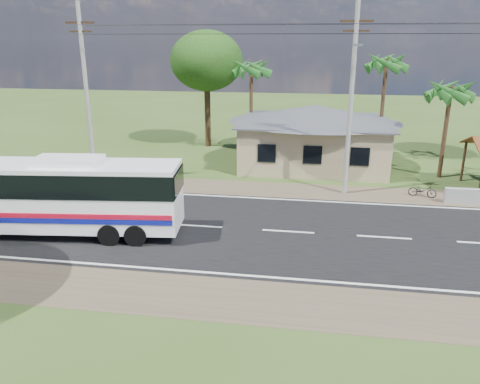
{
  "coord_description": "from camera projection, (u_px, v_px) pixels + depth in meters",
  "views": [
    {
      "loc": [
        0.96,
        -21.0,
        8.92
      ],
      "look_at": [
        -2.52,
        1.0,
        1.58
      ],
      "focal_mm": 35.0,
      "sensor_mm": 36.0,
      "label": 1
    }
  ],
  "objects": [
    {
      "name": "ground",
      "position": [
        288.0,
        232.0,
        22.64
      ],
      "size": [
        120.0,
        120.0,
        0.0
      ],
      "primitive_type": "plane",
      "color": "#304518",
      "rests_on": "ground"
    },
    {
      "name": "coach_bus",
      "position": [
        50.0,
        191.0,
        21.76
      ],
      "size": [
        12.35,
        3.89,
        3.77
      ],
      "rotation": [
        0.0,
        0.0,
        0.11
      ],
      "color": "white",
      "rests_on": "ground"
    },
    {
      "name": "utility_poles",
      "position": [
        345.0,
        97.0,
        26.52
      ],
      "size": [
        32.8,
        2.22,
        11.0
      ],
      "color": "#9E9E99",
      "rests_on": "ground"
    },
    {
      "name": "motorcycle",
      "position": [
        422.0,
        190.0,
        27.48
      ],
      "size": [
        1.66,
        0.91,
        0.83
      ],
      "primitive_type": "imported",
      "rotation": [
        0.0,
        0.0,
        1.33
      ],
      "color": "black",
      "rests_on": "ground"
    },
    {
      "name": "tree_behind_house",
      "position": [
        207.0,
        61.0,
        38.48
      ],
      "size": [
        6.0,
        6.0,
        9.61
      ],
      "color": "#47301E",
      "rests_on": "ground"
    },
    {
      "name": "house",
      "position": [
        314.0,
        129.0,
        33.85
      ],
      "size": [
        12.4,
        10.0,
        5.0
      ],
      "color": "tan",
      "rests_on": "ground"
    },
    {
      "name": "palm_far",
      "position": [
        251.0,
        69.0,
        36.15
      ],
      "size": [
        2.8,
        2.8,
        7.7
      ],
      "color": "#47301E",
      "rests_on": "ground"
    },
    {
      "name": "road",
      "position": [
        288.0,
        232.0,
        22.63
      ],
      "size": [
        120.0,
        16.0,
        0.03
      ],
      "color": "black",
      "rests_on": "ground"
    },
    {
      "name": "palm_mid",
      "position": [
        386.0,
        64.0,
        34.05
      ],
      "size": [
        2.8,
        2.8,
        8.2
      ],
      "color": "#47301E",
      "rests_on": "ground"
    },
    {
      "name": "palm_near",
      "position": [
        451.0,
        91.0,
        29.76
      ],
      "size": [
        2.8,
        2.8,
        6.7
      ],
      "color": "#47301E",
      "rests_on": "ground"
    }
  ]
}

